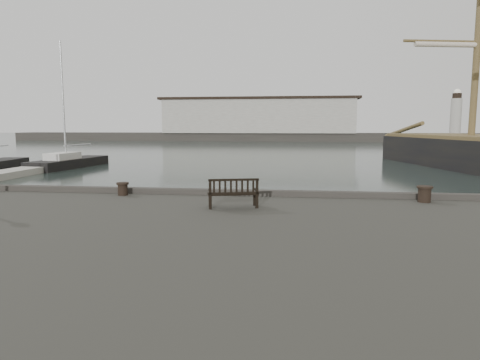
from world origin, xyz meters
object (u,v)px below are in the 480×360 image
object	(u,v)px
bollard_right	(424,194)
yacht_d	(70,165)
bench	(233,198)
bollard_left	(123,189)

from	to	relation	value
bollard_right	yacht_d	size ratio (longest dim) A/B	0.04
bollard_right	yacht_d	distance (m)	33.86
bench	yacht_d	xyz separation A→B (m)	(-18.73, 25.17, -1.58)
bollard_left	yacht_d	world-z (taller)	yacht_d
bench	bollard_right	distance (m)	5.67
bench	bollard_right	size ratio (longest dim) A/B	3.05
bollard_left	bollard_right	size ratio (longest dim) A/B	0.87
bench	bollard_left	size ratio (longest dim) A/B	3.51
yacht_d	bollard_left	bearing A→B (deg)	-51.93
bollard_left	bollard_right	xyz separation A→B (m)	(9.29, -0.08, 0.03)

